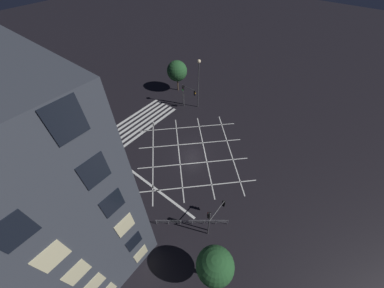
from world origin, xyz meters
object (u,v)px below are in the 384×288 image
at_px(traffic_light_ne_cross, 209,218).
at_px(traffic_light_sw_cross, 189,93).
at_px(street_lamp_east, 199,73).
at_px(street_lamp_west, 78,253).
at_px(street_tree_near, 215,266).
at_px(traffic_light_se_main, 108,150).
at_px(traffic_light_se_cross, 106,151).
at_px(traffic_light_ne_main, 218,212).
at_px(traffic_light_sw_main, 183,92).
at_px(street_tree_far, 177,71).

xyz_separation_m(traffic_light_ne_cross, traffic_light_sw_cross, (-16.33, -15.54, 0.07)).
distance_m(traffic_light_sw_cross, street_lamp_east, 4.00).
bearing_deg(street_lamp_west, traffic_light_sw_cross, -159.85).
relative_size(traffic_light_sw_cross, street_tree_near, 0.75).
bearing_deg(traffic_light_se_main, traffic_light_ne_cross, -88.73).
bearing_deg(traffic_light_se_cross, street_lamp_east, 84.24).
bearing_deg(traffic_light_ne_main, traffic_light_sw_cross, 46.45).
relative_size(traffic_light_ne_cross, traffic_light_se_main, 1.19).
distance_m(traffic_light_sw_main, street_tree_far, 5.68).
xyz_separation_m(traffic_light_ne_cross, traffic_light_ne_main, (-1.30, 0.26, -0.40)).
bearing_deg(traffic_light_ne_cross, traffic_light_se_cross, 2.18).
relative_size(street_lamp_west, street_tree_far, 1.32).
bearing_deg(traffic_light_se_main, street_lamp_east, -5.87).
bearing_deg(traffic_light_sw_main, traffic_light_ne_main, 49.13).
height_order(traffic_light_sw_main, street_lamp_east, street_lamp_east).
distance_m(street_lamp_west, street_tree_far, 32.69).
bearing_deg(traffic_light_ne_main, street_lamp_west, 150.63).
bearing_deg(street_lamp_east, traffic_light_se_main, -5.87).
relative_size(traffic_light_sw_main, street_tree_far, 0.72).
relative_size(traffic_light_ne_cross, traffic_light_sw_main, 0.94).
xyz_separation_m(traffic_light_se_cross, traffic_light_ne_main, (-1.92, 16.45, -0.01)).
bearing_deg(street_tree_near, traffic_light_se_main, -98.99).
xyz_separation_m(street_lamp_west, street_tree_far, (-29.05, -14.91, -1.42)).
distance_m(traffic_light_ne_main, traffic_light_sw_main, 22.17).
xyz_separation_m(traffic_light_se_cross, traffic_light_se_main, (-0.26, -0.01, -0.07)).
relative_size(traffic_light_ne_main, traffic_light_se_main, 0.99).
distance_m(street_lamp_east, street_tree_far, 7.29).
bearing_deg(traffic_light_sw_main, traffic_light_se_cross, 1.08).
bearing_deg(traffic_light_se_cross, traffic_light_sw_main, 91.08).
xyz_separation_m(traffic_light_sw_main, street_lamp_east, (-1.48, 2.11, 3.59)).
relative_size(traffic_light_ne_cross, street_lamp_west, 0.51).
bearing_deg(traffic_light_sw_cross, street_lamp_east, 39.18).
height_order(traffic_light_se_cross, traffic_light_se_main, traffic_light_se_cross).
height_order(traffic_light_se_cross, traffic_light_sw_main, traffic_light_sw_main).
bearing_deg(traffic_light_se_main, traffic_light_sw_main, 1.07).
bearing_deg(traffic_light_ne_cross, traffic_light_se_main, 1.27).
bearing_deg(traffic_light_se_main, street_lamp_west, -132.62).
height_order(traffic_light_se_main, traffic_light_sw_main, traffic_light_sw_main).
height_order(traffic_light_ne_main, traffic_light_sw_main, traffic_light_sw_main).
height_order(street_lamp_east, street_lamp_west, street_lamp_east).
bearing_deg(street_tree_near, traffic_light_sw_main, -134.63).
bearing_deg(traffic_light_ne_main, street_tree_far, 49.62).
relative_size(traffic_light_se_main, traffic_light_sw_cross, 0.85).
xyz_separation_m(traffic_light_sw_main, street_lamp_west, (25.57, 10.53, 2.40)).
distance_m(traffic_light_se_main, traffic_light_sw_main, 16.18).
bearing_deg(traffic_light_sw_cross, traffic_light_ne_main, -43.55).
xyz_separation_m(traffic_light_ne_cross, street_lamp_east, (-17.28, -14.38, 3.77)).
relative_size(traffic_light_se_main, traffic_light_sw_main, 0.79).
height_order(street_tree_near, street_tree_far, street_tree_far).
relative_size(traffic_light_se_main, street_tree_near, 0.64).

